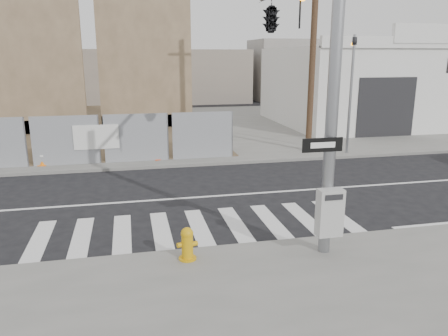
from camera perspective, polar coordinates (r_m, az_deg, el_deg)
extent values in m
plane|color=black|center=(14.07, -4.92, -3.94)|extent=(100.00, 100.00, 0.00)
cube|color=slate|center=(27.65, -8.83, 5.19)|extent=(50.00, 20.00, 0.12)
cylinder|color=gray|center=(9.47, 14.06, 9.14)|extent=(0.26, 0.26, 7.00)
cube|color=#B2B2AF|center=(9.73, 13.64, -5.68)|extent=(0.55, 0.30, 1.05)
cube|color=black|center=(9.36, 12.75, 2.96)|extent=(0.90, 0.03, 0.30)
cube|color=silver|center=(9.34, 12.80, 2.94)|extent=(0.55, 0.01, 0.12)
imported|color=black|center=(11.32, 9.97, 20.04)|extent=(0.16, 0.20, 1.00)
imported|color=black|center=(13.38, 6.21, 19.27)|extent=(0.53, 2.48, 1.00)
cylinder|color=gray|center=(20.38, 16.19, 9.08)|extent=(0.12, 0.12, 5.20)
imported|color=black|center=(20.33, 16.70, 16.10)|extent=(0.16, 0.20, 1.00)
cube|color=brown|center=(26.78, -24.51, 12.53)|extent=(6.00, 0.50, 8.00)
cube|color=brown|center=(27.45, -23.56, 5.06)|extent=(6.00, 1.30, 0.80)
cube|color=brown|center=(27.28, -10.24, 13.58)|extent=(5.50, 0.50, 8.00)
cube|color=brown|center=(27.95, -9.95, 6.19)|extent=(5.50, 1.30, 0.80)
cube|color=silver|center=(30.64, 18.68, 10.13)|extent=(12.00, 10.00, 4.80)
cube|color=silver|center=(26.43, 24.84, 14.67)|extent=(12.00, 0.30, 0.60)
cube|color=silver|center=(26.40, 25.01, 15.63)|extent=(4.00, 0.30, 1.00)
cube|color=black|center=(25.41, 20.42, 7.43)|extent=(3.40, 0.06, 3.20)
cylinder|color=#4F3625|center=(20.48, 11.60, 16.10)|extent=(0.28, 0.28, 10.00)
cylinder|color=#CA950B|center=(9.76, -4.78, -11.65)|extent=(0.48, 0.48, 0.04)
cylinder|color=#CA950B|center=(9.65, -4.82, -10.21)|extent=(0.31, 0.31, 0.58)
sphere|color=#CA950B|center=(9.52, -4.86, -8.52)|extent=(0.27, 0.27, 0.27)
cylinder|color=#CA950B|center=(9.61, -5.75, -9.96)|extent=(0.16, 0.14, 0.11)
cylinder|color=#CA950B|center=(9.64, -3.90, -9.83)|extent=(0.16, 0.14, 0.11)
cube|color=orange|center=(19.15, -22.59, 0.37)|extent=(0.38, 0.38, 0.03)
cone|color=orange|center=(19.08, -22.67, 1.26)|extent=(0.34, 0.34, 0.64)
cylinder|color=silver|center=(19.07, -22.70, 1.53)|extent=(0.25, 0.25, 0.07)
cube|color=#FD410D|center=(18.92, -8.56, 1.17)|extent=(0.43, 0.43, 0.03)
cone|color=#FD410D|center=(18.85, -8.60, 2.15)|extent=(0.38, 0.38, 0.69)
cylinder|color=silver|center=(18.83, -8.61, 2.44)|extent=(0.27, 0.27, 0.08)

